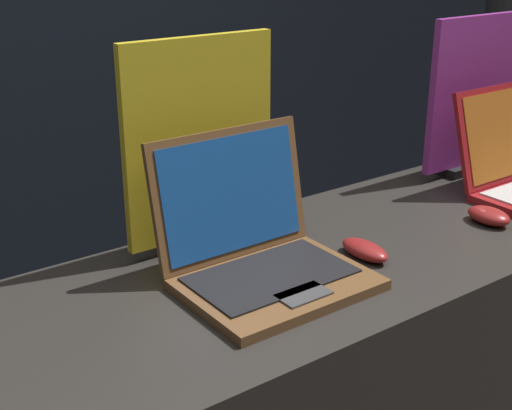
% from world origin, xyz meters
% --- Properties ---
extents(laptop_middle, '(0.34, 0.31, 0.27)m').
position_xyz_m(laptop_middle, '(-0.00, 0.28, 0.97)').
color(laptop_middle, brown).
rests_on(laptop_middle, display_counter).
extents(mouse_middle, '(0.06, 0.12, 0.03)m').
position_xyz_m(mouse_middle, '(0.23, 0.22, 0.92)').
color(mouse_middle, maroon).
rests_on(mouse_middle, display_counter).
extents(promo_stand_middle, '(0.34, 0.07, 0.43)m').
position_xyz_m(promo_stand_middle, '(-0.00, 0.48, 1.11)').
color(promo_stand_middle, black).
rests_on(promo_stand_middle, display_counter).
extents(mouse_back, '(0.07, 0.10, 0.04)m').
position_xyz_m(mouse_back, '(0.58, 0.19, 0.92)').
color(mouse_back, maroon).
rests_on(mouse_back, display_counter).
extents(promo_stand_back, '(0.36, 0.07, 0.42)m').
position_xyz_m(promo_stand_back, '(0.85, 0.46, 1.10)').
color(promo_stand_back, black).
rests_on(promo_stand_back, display_counter).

